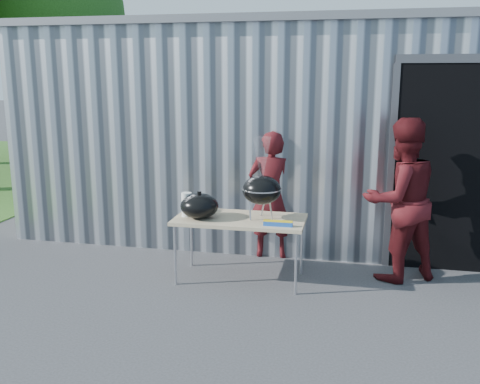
% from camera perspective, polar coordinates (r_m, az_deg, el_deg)
% --- Properties ---
extents(ground, '(80.00, 80.00, 0.00)m').
position_cam_1_polar(ground, '(5.75, -5.31, -11.97)').
color(ground, '#38383B').
extents(building, '(8.20, 6.20, 3.10)m').
position_cam_1_polar(building, '(9.64, 8.01, 7.36)').
color(building, silver).
rests_on(building, ground).
extents(tree_far, '(3.64, 3.64, 6.03)m').
position_cam_1_polar(tree_far, '(16.24, -18.82, 17.29)').
color(tree_far, '#442D19').
rests_on(tree_far, ground).
extents(folding_table, '(1.50, 0.75, 0.75)m').
position_cam_1_polar(folding_table, '(6.19, -0.00, -3.13)').
color(folding_table, tan).
rests_on(folding_table, ground).
extents(kettle_grill, '(0.45, 0.45, 0.94)m').
position_cam_1_polar(kettle_grill, '(6.05, 2.33, 0.95)').
color(kettle_grill, black).
rests_on(kettle_grill, folding_table).
extents(grill_lid, '(0.44, 0.44, 0.32)m').
position_cam_1_polar(grill_lid, '(6.16, -4.34, -1.49)').
color(grill_lid, black).
rests_on(grill_lid, folding_table).
extents(paper_towels, '(0.12, 0.12, 0.28)m').
position_cam_1_polar(paper_towels, '(6.25, -5.71, -1.33)').
color(paper_towels, white).
rests_on(paper_towels, folding_table).
extents(white_tub, '(0.20, 0.15, 0.10)m').
position_cam_1_polar(white_tub, '(6.49, -4.36, -1.60)').
color(white_tub, white).
rests_on(white_tub, folding_table).
extents(foil_box, '(0.32, 0.05, 0.06)m').
position_cam_1_polar(foil_box, '(5.85, 4.08, -3.36)').
color(foil_box, '#1B4FB0').
rests_on(foil_box, folding_table).
extents(person_cook, '(0.65, 0.47, 1.67)m').
position_cam_1_polar(person_cook, '(6.97, 3.33, -0.30)').
color(person_cook, '#491013').
rests_on(person_cook, ground).
extents(person_bystander, '(1.16, 1.08, 1.90)m').
position_cam_1_polar(person_bystander, '(6.44, 16.72, -0.84)').
color(person_bystander, '#491013').
rests_on(person_bystander, ground).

